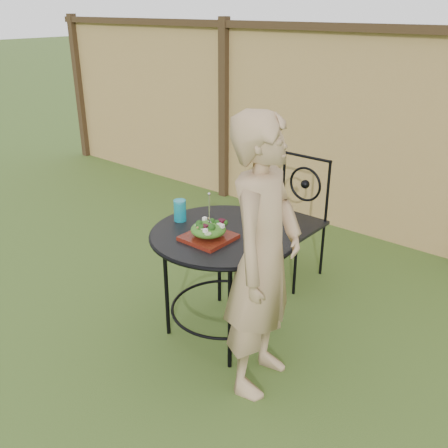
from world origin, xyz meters
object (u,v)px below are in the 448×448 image
at_px(diner, 263,259).
at_px(patio_table, 224,252).
at_px(salad_plate, 208,237).
at_px(patio_chair, 293,216).

bearing_deg(diner, patio_table, 51.58).
relative_size(diner, salad_plate, 5.78).
height_order(diner, salad_plate, diner).
relative_size(patio_chair, salad_plate, 3.52).
distance_m(patio_table, salad_plate, 0.20).
xyz_separation_m(diner, salad_plate, (-0.46, 0.09, -0.04)).
relative_size(patio_table, salad_plate, 3.42).
xyz_separation_m(patio_table, patio_chair, (-0.09, 0.95, -0.08)).
distance_m(diner, salad_plate, 0.47).
bearing_deg(diner, salad_plate, 67.13).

